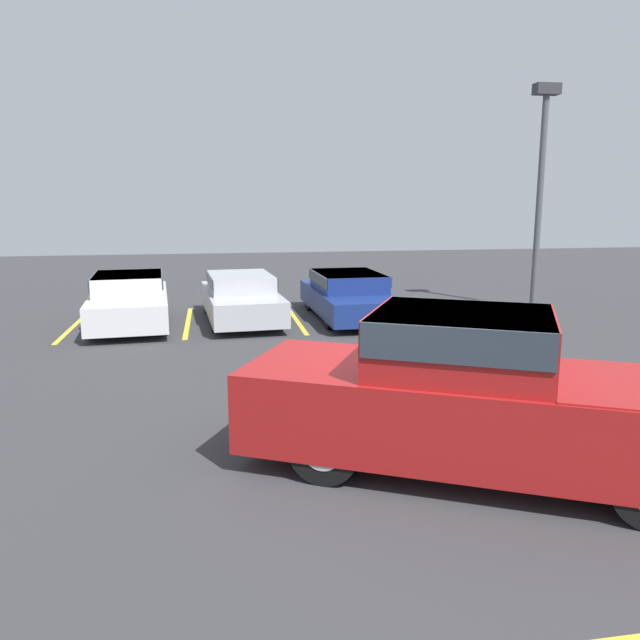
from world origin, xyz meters
The scene contains 10 objects.
ground_plane centered at (0.00, 0.00, 0.00)m, with size 60.00×60.00×0.00m, color #38383A.
stall_stripe_a centered at (-6.06, 9.29, 0.00)m, with size 0.12×4.17×0.01m, color yellow.
stall_stripe_b centered at (-3.25, 9.29, 0.00)m, with size 0.12×4.17×0.01m, color yellow.
stall_stripe_c centered at (-0.43, 9.29, 0.00)m, with size 0.12×4.17×0.01m, color yellow.
stall_stripe_d centered at (2.38, 9.29, 0.00)m, with size 0.12×4.17×0.01m, color yellow.
pickup_truck centered at (0.47, -0.45, 0.93)m, with size 5.84×4.28×1.89m.
parked_sedan_a centered at (-4.65, 9.11, 0.69)m, with size 2.17×4.47×1.30m.
parked_sedan_b centered at (-1.87, 9.27, 0.65)m, with size 2.07×4.48×1.22m.
parked_sedan_c centered at (0.99, 9.22, 0.65)m, with size 1.97×4.69×1.21m.
light_post centered at (6.58, 9.68, 3.86)m, with size 0.70×0.36×6.23m.
Camera 1 is at (-2.57, -6.89, 3.16)m, focal length 35.00 mm.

